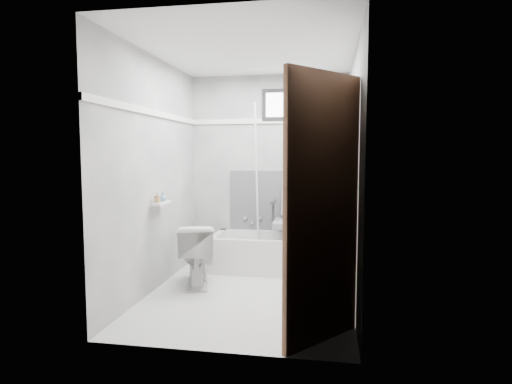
% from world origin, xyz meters
% --- Properties ---
extents(floor, '(2.60, 2.60, 0.00)m').
position_xyz_m(floor, '(0.00, 0.00, 0.00)').
color(floor, silver).
rests_on(floor, ground).
extents(ceiling, '(2.60, 2.60, 0.00)m').
position_xyz_m(ceiling, '(0.00, 0.00, 2.40)').
color(ceiling, silver).
rests_on(ceiling, floor).
extents(wall_back, '(2.00, 0.02, 2.40)m').
position_xyz_m(wall_back, '(0.00, 1.30, 1.20)').
color(wall_back, slate).
rests_on(wall_back, floor).
extents(wall_front, '(2.00, 0.02, 2.40)m').
position_xyz_m(wall_front, '(0.00, -1.30, 1.20)').
color(wall_front, slate).
rests_on(wall_front, floor).
extents(wall_left, '(0.02, 2.60, 2.40)m').
position_xyz_m(wall_left, '(-1.00, 0.00, 1.20)').
color(wall_left, slate).
rests_on(wall_left, floor).
extents(wall_right, '(0.02, 2.60, 2.40)m').
position_xyz_m(wall_right, '(1.00, 0.00, 1.20)').
color(wall_right, slate).
rests_on(wall_right, floor).
extents(bathtub, '(1.50, 0.70, 0.42)m').
position_xyz_m(bathtub, '(0.12, 0.93, 0.21)').
color(bathtub, silver).
rests_on(bathtub, floor).
extents(office_chair, '(0.63, 0.63, 1.05)m').
position_xyz_m(office_chair, '(0.37, 0.98, 0.64)').
color(office_chair, slate).
rests_on(office_chair, bathtub).
extents(toilet, '(0.55, 0.75, 0.66)m').
position_xyz_m(toilet, '(-0.62, 0.18, 0.33)').
color(toilet, silver).
rests_on(toilet, floor).
extents(door, '(0.78, 0.78, 2.00)m').
position_xyz_m(door, '(0.98, -1.28, 1.00)').
color(door, brown).
rests_on(door, floor).
extents(window, '(0.66, 0.04, 0.40)m').
position_xyz_m(window, '(0.25, 1.29, 2.02)').
color(window, black).
rests_on(window, wall_back).
extents(backerboard, '(1.50, 0.02, 0.78)m').
position_xyz_m(backerboard, '(0.25, 1.29, 0.80)').
color(backerboard, '#4C4C4F').
rests_on(backerboard, wall_back).
extents(trim_back, '(2.00, 0.02, 0.06)m').
position_xyz_m(trim_back, '(0.00, 1.29, 1.82)').
color(trim_back, white).
rests_on(trim_back, wall_back).
extents(trim_left, '(0.02, 2.60, 0.06)m').
position_xyz_m(trim_left, '(-0.99, 0.00, 1.82)').
color(trim_left, white).
rests_on(trim_left, wall_left).
extents(pole, '(0.02, 0.31, 1.93)m').
position_xyz_m(pole, '(-0.11, 1.06, 1.05)').
color(pole, silver).
rests_on(pole, bathtub).
extents(shelf, '(0.10, 0.32, 0.02)m').
position_xyz_m(shelf, '(-0.93, 0.00, 0.90)').
color(shelf, silver).
rests_on(shelf, wall_left).
extents(soap_bottle_a, '(0.06, 0.06, 0.11)m').
position_xyz_m(soap_bottle_a, '(-0.94, -0.08, 0.97)').
color(soap_bottle_a, '#A37B51').
rests_on(soap_bottle_a, shelf).
extents(soap_bottle_b, '(0.11, 0.11, 0.10)m').
position_xyz_m(soap_bottle_b, '(-0.94, 0.06, 0.96)').
color(soap_bottle_b, teal).
rests_on(soap_bottle_b, shelf).
extents(faucet, '(0.26, 0.10, 0.16)m').
position_xyz_m(faucet, '(-0.20, 1.27, 0.55)').
color(faucet, silver).
rests_on(faucet, wall_back).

